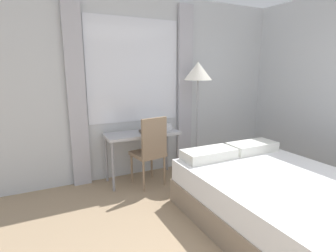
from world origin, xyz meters
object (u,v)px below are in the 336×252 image
(telephone, at_px, (165,127))
(desk_chair, at_px, (150,148))
(desk, at_px, (142,137))
(book, at_px, (147,131))
(bed, at_px, (282,202))
(standing_lamp, at_px, (198,78))

(telephone, bearing_deg, desk_chair, -143.46)
(desk, bearing_deg, telephone, 1.05)
(book, bearing_deg, desk, 166.18)
(desk, height_order, bed, desk)
(desk_chair, distance_m, bed, 1.76)
(bed, relative_size, book, 8.82)
(desk, bearing_deg, standing_lamp, -6.74)
(standing_lamp, bearing_deg, desk_chair, -169.58)
(telephone, xyz_separation_m, book, (-0.31, -0.02, -0.02))
(standing_lamp, xyz_separation_m, telephone, (-0.49, 0.11, -0.74))
(bed, bearing_deg, standing_lamp, 89.54)
(desk, bearing_deg, book, -13.82)
(desk_chair, bearing_deg, telephone, 27.17)
(standing_lamp, height_order, telephone, standing_lamp)
(bed, bearing_deg, telephone, 104.91)
(standing_lamp, bearing_deg, telephone, 167.41)
(telephone, distance_m, book, 0.31)
(book, bearing_deg, standing_lamp, -6.16)
(bed, relative_size, telephone, 11.46)
(bed, distance_m, telephone, 1.91)
(bed, bearing_deg, book, 114.08)
(desk_chair, xyz_separation_m, bed, (0.83, -1.52, -0.27))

